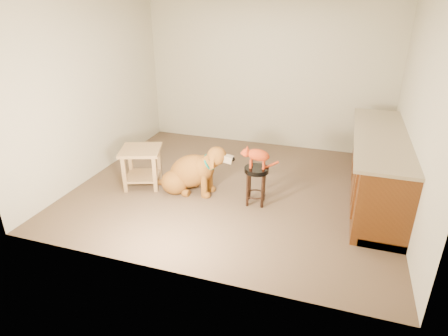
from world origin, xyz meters
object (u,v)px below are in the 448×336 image
(padded_stool, at_px, (256,178))
(side_table, at_px, (142,161))
(golden_retriever, at_px, (191,172))
(tabby_kitten, at_px, (256,155))
(wood_stool, at_px, (368,149))

(padded_stool, relative_size, side_table, 0.74)
(padded_stool, height_order, golden_retriever, golden_retriever)
(side_table, distance_m, tabby_kitten, 1.75)
(golden_retriever, bearing_deg, tabby_kitten, -1.32)
(side_table, bearing_deg, padded_stool, -0.39)
(padded_stool, xyz_separation_m, golden_retriever, (-0.97, 0.06, -0.08))
(wood_stool, distance_m, side_table, 3.60)
(wood_stool, relative_size, side_table, 0.93)
(padded_stool, bearing_deg, tabby_kitten, -179.28)
(wood_stool, xyz_separation_m, golden_retriever, (-2.42, -1.63, -0.05))
(wood_stool, xyz_separation_m, side_table, (-3.18, -1.68, 0.04))
(golden_retriever, distance_m, tabby_kitten, 1.04)
(side_table, bearing_deg, wood_stool, 27.82)
(padded_stool, height_order, wood_stool, wood_stool)
(side_table, distance_m, golden_retriever, 0.77)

